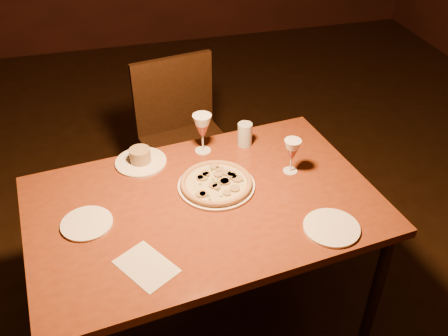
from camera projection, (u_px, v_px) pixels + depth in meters
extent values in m
plane|color=black|center=(220.00, 307.00, 2.55)|extent=(7.00, 7.00, 0.00)
cube|color=brown|center=(204.00, 206.00, 2.06)|extent=(1.52, 1.07, 0.04)
cylinder|color=black|center=(51.00, 248.00, 2.39)|extent=(0.05, 0.05, 0.72)
cylinder|color=black|center=(376.00, 291.00, 2.18)|extent=(0.05, 0.05, 0.72)
cylinder|color=black|center=(292.00, 186.00, 2.77)|extent=(0.05, 0.05, 0.72)
cube|color=black|center=(189.00, 149.00, 2.82)|extent=(0.54, 0.54, 0.04)
cube|color=black|center=(173.00, 94.00, 2.83)|extent=(0.47, 0.11, 0.44)
cylinder|color=black|center=(172.00, 213.00, 2.77)|extent=(0.04, 0.04, 0.48)
cylinder|color=black|center=(151.00, 176.00, 3.05)|extent=(0.04, 0.04, 0.48)
cylinder|color=black|center=(233.00, 195.00, 2.90)|extent=(0.04, 0.04, 0.48)
cylinder|color=black|center=(207.00, 161.00, 3.17)|extent=(0.04, 0.04, 0.48)
cylinder|color=white|center=(216.00, 186.00, 2.12)|extent=(0.33, 0.33, 0.01)
cylinder|color=#CABA8B|center=(216.00, 183.00, 2.12)|extent=(0.30, 0.30, 0.01)
torus|color=tan|center=(216.00, 182.00, 2.11)|extent=(0.31, 0.31, 0.02)
cylinder|color=white|center=(141.00, 162.00, 2.26)|extent=(0.23, 0.23, 0.01)
cylinder|color=#9E815A|center=(140.00, 155.00, 2.24)|extent=(0.09, 0.09, 0.06)
cylinder|color=silver|center=(245.00, 134.00, 2.35)|extent=(0.07, 0.07, 0.11)
cylinder|color=white|center=(87.00, 224.00, 1.94)|extent=(0.20, 0.20, 0.01)
cylinder|color=white|center=(332.00, 228.00, 1.92)|extent=(0.22, 0.22, 0.01)
cube|color=beige|center=(146.00, 266.00, 1.77)|extent=(0.24, 0.26, 0.00)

